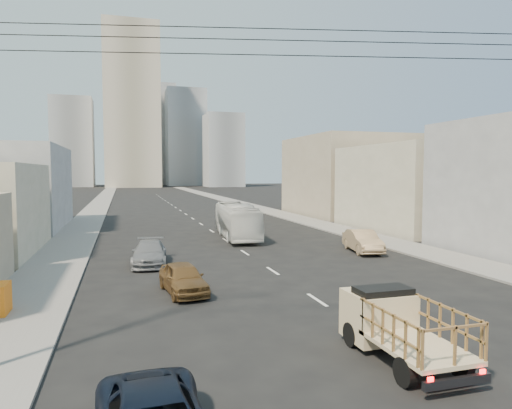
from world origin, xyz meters
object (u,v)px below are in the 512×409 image
flatbed_pickup (399,322)px  sedan_brown (183,278)px  city_bus (237,221)px  sedan_grey (150,253)px  sedan_tan (363,241)px

flatbed_pickup → sedan_brown: (-5.10, 9.04, -0.41)m
flatbed_pickup → sedan_brown: size_ratio=1.10×
city_bus → sedan_grey: city_bus is taller
city_bus → sedan_grey: (-7.64, -9.46, -0.73)m
sedan_brown → sedan_grey: sedan_grey is taller
sedan_brown → flatbed_pickup: bearing=-67.6°
city_bus → flatbed_pickup: bearing=-88.6°
city_bus → sedan_brown: size_ratio=2.54×
sedan_tan → city_bus: bearing=136.6°
flatbed_pickup → sedan_tan: 18.20m
sedan_grey → sedan_brown: bearing=-75.6°
sedan_grey → flatbed_pickup: bearing=-63.4°
flatbed_pickup → sedan_tan: flatbed_pickup is taller
flatbed_pickup → sedan_grey: bearing=111.2°
city_bus → sedan_grey: size_ratio=2.15×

